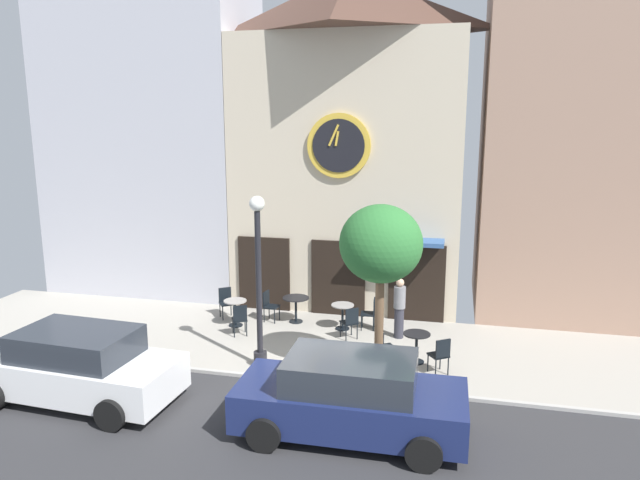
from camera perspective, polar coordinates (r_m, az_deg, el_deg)
ground_plane at (r=13.36m, az=0.80°, el=-14.52°), size 24.19×10.21×0.13m
clock_building at (r=18.52m, az=2.76°, el=9.73°), size 7.06×4.20×10.16m
neighbor_building_left at (r=21.39m, az=-16.09°, el=14.05°), size 6.76×3.86×13.81m
neighbor_building_right at (r=19.34m, az=23.57°, el=13.83°), size 5.08×4.49×13.81m
street_lamp at (r=13.88m, az=-6.00°, el=-4.10°), size 0.36×0.36×4.16m
street_tree at (r=12.89m, az=5.95°, el=-0.52°), size 1.84×1.66×4.07m
cafe_table_near_curb at (r=17.13m, az=-8.26°, el=-6.62°), size 0.66×0.66×0.77m
cafe_table_near_door at (r=17.26m, az=-2.37°, el=-6.24°), size 0.77×0.77×0.75m
cafe_table_leftmost at (r=16.71m, az=2.21°, el=-7.09°), size 0.64×0.64×0.73m
cafe_table_center_left at (r=14.71m, az=9.40°, el=-9.84°), size 0.66×0.66×0.75m
cafe_chair_near_tree at (r=14.14m, az=11.67°, el=-10.77°), size 0.56×0.56×0.90m
cafe_chair_near_lamp at (r=14.43m, az=6.20°, el=-10.11°), size 0.55×0.55×0.90m
cafe_chair_mid_row at (r=16.34m, az=-7.83°, el=-7.50°), size 0.54×0.54×0.90m
cafe_chair_by_entrance at (r=17.89m, az=-9.16°, el=-5.82°), size 0.56×0.56×0.90m
cafe_chair_right_end at (r=15.98m, az=2.97°, el=-7.86°), size 0.56×0.56×0.90m
cafe_chair_facing_wall at (r=16.75m, az=4.99°, el=-6.94°), size 0.43×0.43×0.90m
cafe_chair_left_end at (r=17.41m, az=-4.99°, el=-6.21°), size 0.45×0.45×0.90m
pedestrian_grey at (r=16.11m, az=7.75°, el=-6.53°), size 0.44×0.44×1.67m
parked_car_white at (r=13.64m, az=-22.52°, el=-11.27°), size 4.40×2.22×1.55m
parked_car_navy at (r=11.39m, az=2.99°, el=-15.04°), size 4.32×2.07×1.55m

